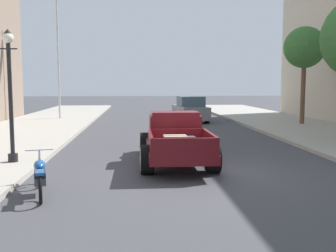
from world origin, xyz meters
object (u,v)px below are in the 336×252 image
motorcycle_parked (40,175)px  flagpole (61,33)px  car_background_grey (190,110)px  hotrod_truck_maroon (175,138)px  street_tree_second (305,48)px  street_lamp_near (10,86)px

motorcycle_parked → flagpole: (-2.85, 18.14, 5.33)m
motorcycle_parked → car_background_grey: car_background_grey is taller
motorcycle_parked → car_background_grey: bearing=71.4°
hotrod_truck_maroon → motorcycle_parked: bearing=-134.2°
street_tree_second → street_lamp_near: bearing=-142.2°
street_tree_second → motorcycle_parked: bearing=-131.3°
motorcycle_parked → flagpole: flagpole is taller
street_tree_second → flagpole: bearing=161.7°
car_background_grey → hotrod_truck_maroon: bearing=-99.8°
hotrod_truck_maroon → car_background_grey: bearing=80.2°
hotrod_truck_maroon → flagpole: bearing=112.7°
hotrod_truck_maroon → street_tree_second: 13.52m
flagpole → street_tree_second: 15.39m
hotrod_truck_maroon → car_background_grey: (2.29, 13.27, 0.01)m
motorcycle_parked → street_tree_second: bearing=48.7°
motorcycle_parked → street_lamp_near: 3.92m
hotrod_truck_maroon → street_tree_second: size_ratio=0.89×
hotrod_truck_maroon → car_background_grey: 13.47m
car_background_grey → street_tree_second: street_tree_second is taller
hotrod_truck_maroon → motorcycle_parked: hotrod_truck_maroon is taller
car_background_grey → street_lamp_near: size_ratio=1.15×
car_background_grey → street_tree_second: bearing=-28.8°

